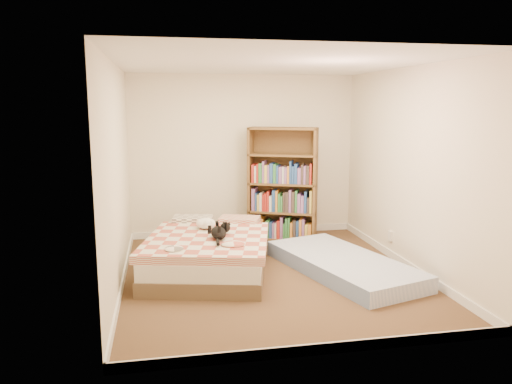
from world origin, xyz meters
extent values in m
cube|color=#4B3620|center=(0.00, 0.00, 0.00)|extent=(3.50, 4.00, 0.01)
cube|color=white|center=(0.00, 0.00, 2.50)|extent=(3.50, 4.00, 0.01)
cube|color=#ECE5C7|center=(0.00, 2.00, 1.25)|extent=(3.50, 0.01, 2.50)
cube|color=#ECE5C7|center=(0.00, -2.00, 1.25)|extent=(3.50, 0.01, 2.50)
cube|color=#ECE5C7|center=(-1.75, 0.00, 1.25)|extent=(0.01, 4.00, 2.50)
cube|color=#ECE5C7|center=(1.75, 0.00, 1.25)|extent=(0.01, 4.00, 2.50)
cube|color=white|center=(0.00, 1.99, 0.05)|extent=(3.50, 0.02, 0.10)
cube|color=white|center=(0.00, -1.99, 0.05)|extent=(3.50, 0.02, 0.10)
cube|color=white|center=(-1.74, 0.00, 0.05)|extent=(0.02, 4.00, 0.10)
cube|color=white|center=(1.74, 0.00, 0.05)|extent=(0.02, 4.00, 0.10)
cube|color=white|center=(1.74, 0.40, 0.30)|extent=(0.03, 0.09, 0.13)
cube|color=brown|center=(-0.72, 0.31, 0.09)|extent=(1.78, 2.21, 0.18)
cube|color=silver|center=(-0.72, 0.31, 0.27)|extent=(1.74, 2.17, 0.19)
cube|color=#B55343|center=(-0.72, 0.31, 0.42)|extent=(1.76, 1.88, 0.10)
cube|color=#686058|center=(-1.04, 1.04, 0.45)|extent=(0.60, 0.46, 0.15)
cube|color=#B55343|center=(-0.40, 1.04, 0.45)|extent=(0.60, 0.46, 0.15)
cube|color=brown|center=(0.03, 1.59, 0.86)|extent=(0.17, 0.33, 1.71)
cube|color=brown|center=(1.02, 1.59, 0.86)|extent=(0.17, 0.33, 1.71)
cube|color=brown|center=(0.53, 1.75, 0.86)|extent=(0.95, 0.43, 1.71)
cube|color=brown|center=(0.53, 1.59, 0.02)|extent=(1.08, 0.72, 0.03)
cube|color=brown|center=(0.53, 1.59, 0.87)|extent=(1.08, 0.72, 0.03)
cube|color=brown|center=(0.53, 1.59, 1.69)|extent=(1.08, 0.72, 0.03)
cube|color=#768EC4|center=(0.90, -0.06, 0.10)|extent=(1.53, 2.32, 0.19)
ellipsoid|color=black|center=(-0.62, 0.10, 0.53)|extent=(0.35, 0.44, 0.13)
sphere|color=black|center=(-0.62, 0.32, 0.55)|extent=(0.17, 0.17, 0.12)
cone|color=black|center=(-0.66, 0.36, 0.60)|extent=(0.06, 0.06, 0.05)
cone|color=black|center=(-0.59, 0.36, 0.60)|extent=(0.06, 0.06, 0.05)
cylinder|color=black|center=(-0.52, -0.17, 0.50)|extent=(0.14, 0.22, 0.05)
ellipsoid|color=white|center=(-0.73, 0.61, 0.53)|extent=(0.37, 0.37, 0.13)
sphere|color=white|center=(-0.65, 0.52, 0.55)|extent=(0.15, 0.15, 0.11)
sphere|color=white|center=(-0.61, 0.49, 0.54)|extent=(0.07, 0.07, 0.05)
sphere|color=white|center=(-0.84, 0.66, 0.52)|extent=(0.08, 0.08, 0.06)
camera|label=1|loc=(-1.27, -5.65, 2.03)|focal=35.00mm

